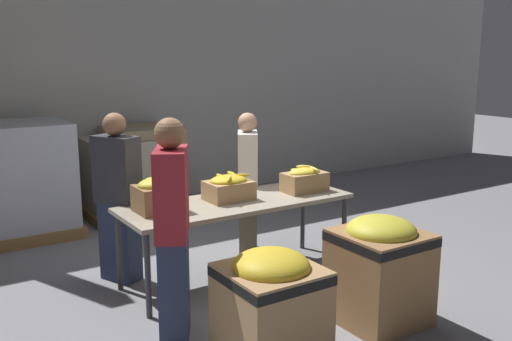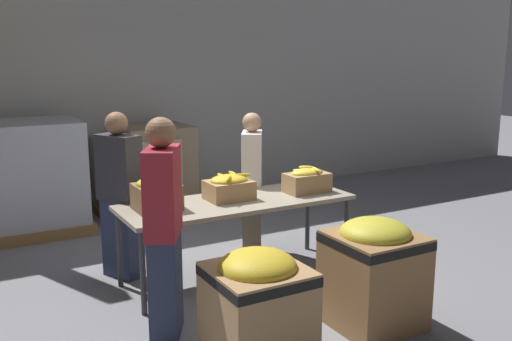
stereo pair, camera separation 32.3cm
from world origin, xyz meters
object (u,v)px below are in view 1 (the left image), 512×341
donation_bin_1 (380,267)px  banana_box_2 (305,179)px  pallet_stack_0 (143,171)px  pallet_stack_2 (24,180)px  banana_box_0 (158,194)px  volunteer_1 (173,232)px  volunteer_2 (118,199)px  banana_box_1 (229,187)px  donation_bin_0 (271,302)px  volunteer_0 (248,184)px  pallet_stack_1 (124,178)px  sorting_table (237,206)px

donation_bin_1 → banana_box_2: bearing=78.3°
pallet_stack_0 → pallet_stack_2: (-1.56, -0.16, 0.08)m
banana_box_0 → volunteer_1: size_ratio=0.23×
banana_box_0 → volunteer_1: 0.84m
donation_bin_1 → banana_box_0: bearing=130.6°
volunteer_2 → banana_box_1: bearing=33.2°
pallet_stack_2 → donation_bin_0: bearing=-78.0°
banana_box_1 → donation_bin_0: banana_box_1 is taller
pallet_stack_0 → donation_bin_1: bearing=-85.3°
banana_box_2 → volunteer_0: volunteer_0 is taller
volunteer_1 → banana_box_1: bearing=-20.5°
banana_box_2 → pallet_stack_1: 2.90m
sorting_table → banana_box_0: bearing=175.7°
volunteer_2 → sorting_table: bearing=31.4°
pallet_stack_2 → volunteer_1: bearing=-82.9°
sorting_table → banana_box_2: size_ratio=5.04×
sorting_table → donation_bin_1: bearing=-71.0°
donation_bin_1 → volunteer_2: bearing=125.8°
banana_box_1 → donation_bin_0: (-0.52, -1.47, -0.47)m
banana_box_1 → pallet_stack_1: size_ratio=0.41×
sorting_table → pallet_stack_1: bearing=93.0°
volunteer_2 → pallet_stack_1: size_ratio=1.53×
banana_box_0 → banana_box_1: bearing=0.7°
pallet_stack_1 → pallet_stack_2: pallet_stack_2 is taller
banana_box_2 → volunteer_2: size_ratio=0.27×
volunteer_0 → pallet_stack_2: size_ratio=1.13×
donation_bin_0 → sorting_table: bearing=67.8°
sorting_table → volunteer_2: volunteer_2 is taller
donation_bin_1 → pallet_stack_2: bearing=115.7°
volunteer_1 → donation_bin_1: bearing=-84.7°
volunteer_1 → pallet_stack_0: 3.64m
banana_box_1 → donation_bin_1: bearing=-70.1°
banana_box_2 → donation_bin_0: banana_box_2 is taller
pallet_stack_1 → donation_bin_0: bearing=-96.1°
donation_bin_0 → pallet_stack_2: pallet_stack_2 is taller
donation_bin_1 → pallet_stack_0: size_ratio=0.75×
banana_box_0 → banana_box_1: 0.72m
volunteer_1 → pallet_stack_2: (-0.41, 3.29, -0.18)m
sorting_table → banana_box_0: banana_box_0 is taller
volunteer_2 → pallet_stack_2: size_ratio=1.19×
volunteer_2 → volunteer_0: bearing=63.1°
sorting_table → donation_bin_1: (0.48, -1.40, -0.25)m
sorting_table → pallet_stack_1: (-0.14, 2.67, -0.20)m
volunteer_1 → pallet_stack_0: size_ratio=1.43×
volunteer_0 → pallet_stack_0: size_ratio=1.29×
volunteer_1 → volunteer_2: volunteer_1 is taller
donation_bin_1 → volunteer_0: bearing=89.8°
banana_box_0 → volunteer_2: (-0.18, 0.53, -0.13)m
volunteer_1 → pallet_stack_1: (0.87, 3.41, -0.33)m
donation_bin_0 → pallet_stack_0: bearing=80.1°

